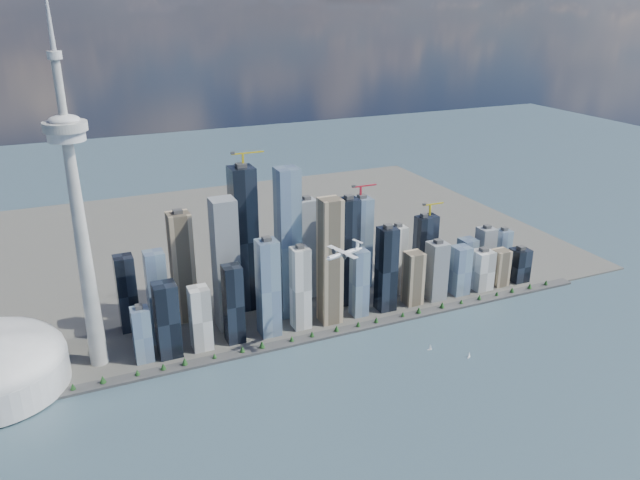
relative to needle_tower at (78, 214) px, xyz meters
name	(u,v)px	position (x,y,z in m)	size (l,w,h in m)	color
ground	(377,435)	(300.00, -310.00, -235.84)	(4000.00, 4000.00, 0.00)	#2D444F
seawall	(302,340)	(300.00, -60.00, -233.84)	(1100.00, 22.00, 4.00)	#383838
land	(225,245)	(300.00, 390.00, -234.34)	(1400.00, 900.00, 3.00)	#4C4C47
shoreline_trees	(302,336)	(300.00, -60.00, -227.06)	(960.53, 7.20, 8.80)	#3F2D1E
skyscraper_cluster	(314,265)	(359.61, 26.81, -149.31)	(736.00, 142.00, 277.50)	black
needle_tower	(78,214)	(0.00, 0.00, 0.00)	(56.00, 56.00, 550.50)	gray
airplane	(344,253)	(341.51, -123.59, -67.22)	(67.08, 59.79, 16.54)	white
sailboat_west	(469,355)	(514.54, -206.49, -232.62)	(7.07, 4.18, 10.05)	silver
sailboat_east	(430,348)	(472.33, -164.08, -232.60)	(7.30, 2.86, 10.08)	silver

